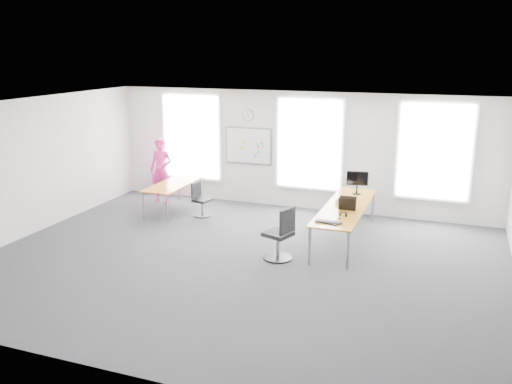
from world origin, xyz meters
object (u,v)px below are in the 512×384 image
at_px(keyboard, 327,222).
at_px(person, 161,170).
at_px(desk_right, 345,208).
at_px(chair_left, 200,201).
at_px(desk_left, 173,186).
at_px(monitor, 357,181).
at_px(headphones, 343,214).
at_px(chair_right, 281,237).

bearing_deg(keyboard, person, 169.56).
xyz_separation_m(desk_right, chair_left, (-3.71, 0.57, -0.37)).
height_order(desk_left, monitor, monitor).
height_order(desk_left, headphones, headphones).
relative_size(person, headphones, 10.66).
bearing_deg(headphones, keyboard, -113.61).
distance_m(desk_right, chair_left, 3.77).
bearing_deg(keyboard, monitor, 102.35).
relative_size(desk_left, person, 1.11).
bearing_deg(desk_left, chair_right, -31.92).
bearing_deg(monitor, headphones, -98.25).
relative_size(desk_right, keyboard, 6.81).
distance_m(desk_left, person, 0.92).
bearing_deg(monitor, person, 167.23).
bearing_deg(chair_right, desk_left, -103.78).
relative_size(keyboard, monitor, 0.87).
height_order(person, monitor, person).
xyz_separation_m(desk_right, desk_left, (-4.55, 0.73, -0.08)).
bearing_deg(desk_right, person, 165.77).
xyz_separation_m(chair_right, monitor, (1.02, 2.53, 0.64)).
relative_size(person, keyboard, 3.71).
xyz_separation_m(keyboard, headphones, (0.20, 0.51, 0.03)).
bearing_deg(monitor, chair_left, 177.36).
height_order(chair_right, headphones, chair_right).
xyz_separation_m(headphones, monitor, (-0.04, 1.78, 0.28)).
relative_size(desk_right, monitor, 5.93).
relative_size(person, monitor, 3.23).
bearing_deg(desk_right, headphones, -82.74).
distance_m(chair_left, monitor, 3.86).
height_order(chair_right, person, person).
bearing_deg(chair_left, chair_right, -115.60).
relative_size(chair_right, monitor, 1.98).
xyz_separation_m(desk_right, keyboard, (-0.11, -1.25, 0.06)).
bearing_deg(headphones, chair_left, 158.87).
height_order(desk_right, keyboard, keyboard).
bearing_deg(desk_right, monitor, 87.06).
bearing_deg(chair_right, chair_left, -108.89).
distance_m(desk_left, chair_left, 0.90).
xyz_separation_m(desk_left, chair_right, (3.58, -2.23, -0.18)).
height_order(person, keyboard, person).
relative_size(chair_left, monitor, 1.54).
bearing_deg(desk_left, person, 138.64).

